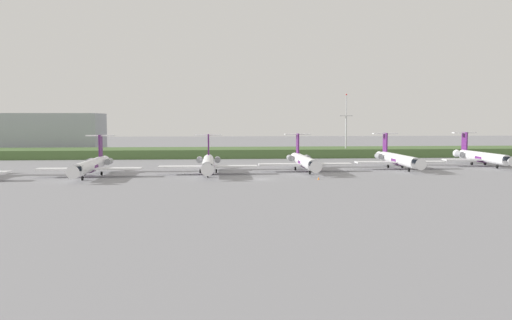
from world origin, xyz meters
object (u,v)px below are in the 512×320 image
object	(u,v)px
regional_jet_third	(208,163)
regional_jet_sixth	(482,157)
safety_cone_front_marker	(319,178)
regional_jet_fourth	(304,161)
antenna_mast	(346,131)
regional_jet_fifth	(398,159)
regional_jet_second	(91,165)

from	to	relation	value
regional_jet_third	regional_jet_sixth	distance (m)	76.41
regional_jet_third	safety_cone_front_marker	distance (m)	27.55
regional_jet_sixth	safety_cone_front_marker	xyz separation A→B (m)	(-51.32, -29.70, -2.26)
regional_jet_fourth	antenna_mast	size ratio (longest dim) A/B	1.46
antenna_mast	regional_jet_third	bearing A→B (deg)	-131.54
regional_jet_third	safety_cone_front_marker	size ratio (longest dim) A/B	56.36
regional_jet_sixth	regional_jet_fifth	bearing A→B (deg)	-165.97
regional_jet_fourth	regional_jet_sixth	size ratio (longest dim) A/B	1.00
regional_jet_second	regional_jet_fifth	bearing A→B (deg)	9.55
regional_jet_third	regional_jet_second	bearing A→B (deg)	-172.16
regional_jet_fourth	regional_jet_third	bearing A→B (deg)	-168.87
safety_cone_front_marker	regional_jet_fifth	bearing A→B (deg)	42.50
regional_jet_fifth	regional_jet_fourth	bearing A→B (deg)	-170.18
regional_jet_second	regional_jet_third	xyz separation A→B (m)	(26.14, 3.60, 0.00)
safety_cone_front_marker	regional_jet_third	bearing A→B (deg)	148.87
regional_jet_fifth	safety_cone_front_marker	size ratio (longest dim) A/B	56.36
regional_jet_fourth	regional_jet_sixth	world-z (taller)	same
regional_jet_third	regional_jet_sixth	size ratio (longest dim) A/B	1.00
regional_jet_second	safety_cone_front_marker	size ratio (longest dim) A/B	56.36
regional_jet_second	regional_jet_fifth	distance (m)	76.01
regional_jet_fourth	regional_jet_second	bearing A→B (deg)	-170.59
regional_jet_fourth	antenna_mast	bearing A→B (deg)	64.71
regional_jet_second	regional_jet_fourth	size ratio (longest dim) A/B	1.00
regional_jet_second	regional_jet_third	size ratio (longest dim) A/B	1.00
regional_jet_second	antenna_mast	bearing A→B (deg)	37.55
regional_jet_fourth	regional_jet_sixth	distance (m)	52.39
regional_jet_second	safety_cone_front_marker	bearing A→B (deg)	-12.05
safety_cone_front_marker	regional_jet_fourth	bearing A→B (deg)	89.79
regional_jet_third	safety_cone_front_marker	xyz separation A→B (m)	(23.50, -14.19, -2.26)
regional_jet_fourth	safety_cone_front_marker	bearing A→B (deg)	-90.21
regional_jet_second	regional_jet_third	bearing A→B (deg)	7.84
regional_jet_sixth	antenna_mast	bearing A→B (deg)	128.70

